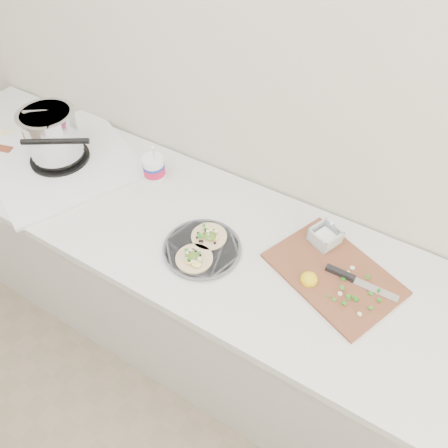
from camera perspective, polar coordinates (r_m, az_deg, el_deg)
The scene contains 5 objects.
counter at distance 2.03m, azimuth -6.61°, elevation -6.95°, with size 2.44×0.66×0.90m.
stove at distance 1.95m, azimuth -21.19°, elevation 9.82°, with size 0.78×0.76×0.29m.
taco_plate at distance 1.53m, azimuth -2.92°, elevation -3.03°, with size 0.28×0.28×0.04m.
tub at distance 1.78m, azimuth -9.14°, elevation 7.46°, with size 0.09×0.09×0.20m.
cutboard at distance 1.51m, azimuth 14.30°, elevation -5.76°, with size 0.49×0.42×0.07m.
Camera 1 is at (0.80, 0.55, 2.10)m, focal length 35.00 mm.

